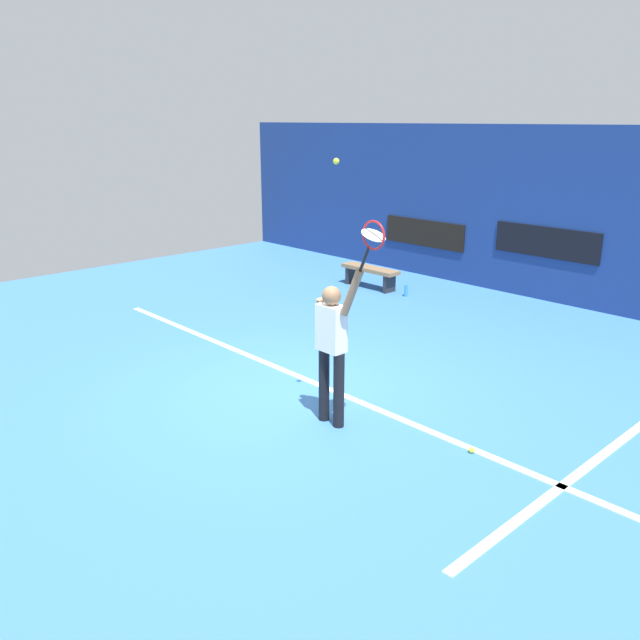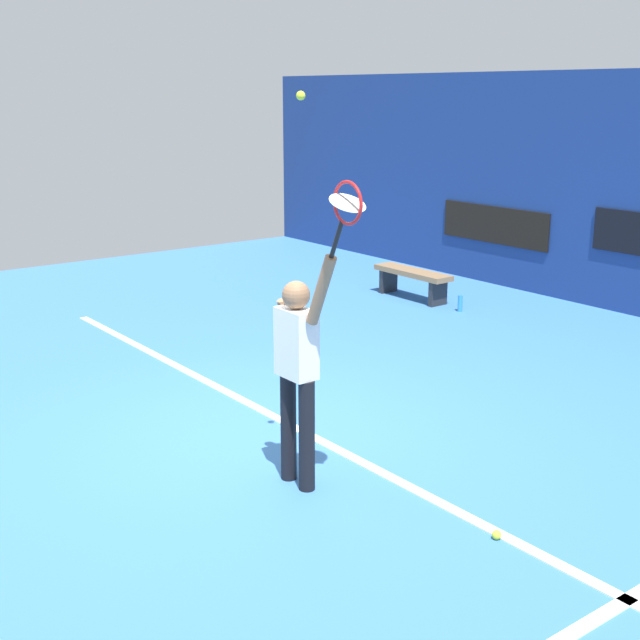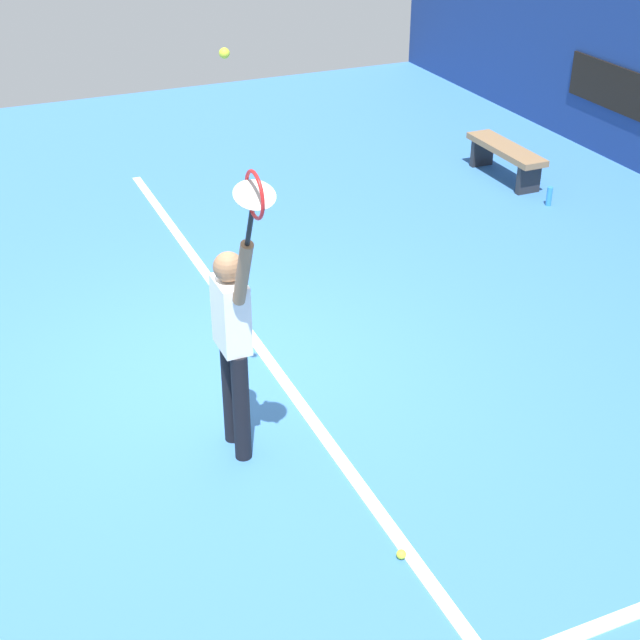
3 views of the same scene
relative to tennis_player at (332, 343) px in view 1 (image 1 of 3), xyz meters
name	(u,v)px [view 1 (image 1 of 3)]	position (x,y,z in m)	size (l,w,h in m)	color
ground_plane	(290,390)	(-1.08, 0.27, -1.01)	(18.00, 18.00, 0.00)	#3870B2
back_wall	(552,215)	(-1.08, 7.04, 0.69)	(18.00, 0.20, 3.39)	navy
sponsor_banner_center	(546,242)	(-1.08, 6.92, 0.16)	(2.20, 0.03, 0.60)	black
sponsor_banner_portside	(424,233)	(-4.08, 6.92, -0.03)	(2.20, 0.03, 0.60)	black
court_baseline	(312,382)	(-1.08, 0.67, -1.00)	(10.00, 0.10, 0.01)	white
court_sideline	(629,435)	(2.59, 2.27, -1.00)	(0.10, 7.00, 0.01)	white
tennis_player	(332,343)	(0.00, 0.00, 0.00)	(0.72, 0.31, 1.96)	black
tennis_racket	(372,238)	(0.59, 0.00, 1.31)	(0.41, 0.27, 0.62)	black
tennis_ball	(336,161)	(0.00, 0.04, 2.05)	(0.07, 0.07, 0.07)	#CCE033
court_bench	(370,272)	(-4.11, 5.16, -0.67)	(1.40, 0.36, 0.45)	olive
water_bottle	(406,291)	(-3.11, 5.16, -0.89)	(0.07, 0.07, 0.24)	#338CD8
spare_ball	(472,450)	(1.58, 0.60, -0.98)	(0.07, 0.07, 0.07)	#CCE033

